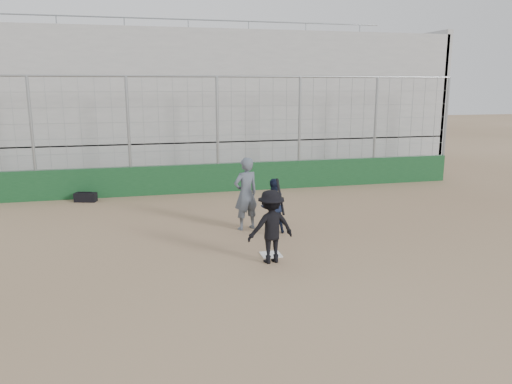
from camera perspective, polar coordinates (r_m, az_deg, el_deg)
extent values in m
plane|color=brown|center=(11.24, 1.72, -7.21)|extent=(90.00, 90.00, 0.00)
cube|color=white|center=(11.23, 1.72, -7.16)|extent=(0.44, 0.44, 0.02)
cube|color=#133C1D|center=(17.74, -4.33, 1.66)|extent=(18.00, 0.25, 1.00)
cylinder|color=gray|center=(17.53, -4.41, 6.48)|extent=(0.10, 0.10, 4.00)
cylinder|color=gray|center=(20.97, 20.81, 6.67)|extent=(0.10, 0.10, 4.00)
cylinder|color=gray|center=(17.44, -4.52, 13.03)|extent=(18.00, 0.07, 0.07)
cube|color=#989898|center=(22.53, -6.45, 4.64)|extent=(20.00, 6.70, 1.60)
cube|color=#989898|center=(22.34, -6.63, 12.03)|extent=(20.00, 6.70, 4.20)
cube|color=#989898|center=(25.63, 16.53, 9.84)|extent=(0.25, 6.70, 6.10)
cylinder|color=gray|center=(25.65, -7.77, 18.95)|extent=(20.00, 0.06, 0.06)
imported|color=black|center=(10.59, 1.71, -3.97)|extent=(1.09, 0.73, 1.57)
cylinder|color=black|center=(10.64, 2.81, -0.53)|extent=(0.07, 0.57, 0.71)
imported|color=black|center=(12.64, 1.94, -2.77)|extent=(0.84, 0.75, 0.94)
sphere|color=maroon|center=(12.55, 1.95, -1.08)|extent=(0.28, 0.28, 0.28)
imported|color=#4E5763|center=(12.98, -1.17, -0.61)|extent=(0.81, 0.66, 1.71)
cube|color=black|center=(17.11, -18.90, -0.57)|extent=(0.75, 0.48, 0.29)
cylinder|color=black|center=(17.08, -18.93, -0.02)|extent=(0.44, 0.17, 0.04)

